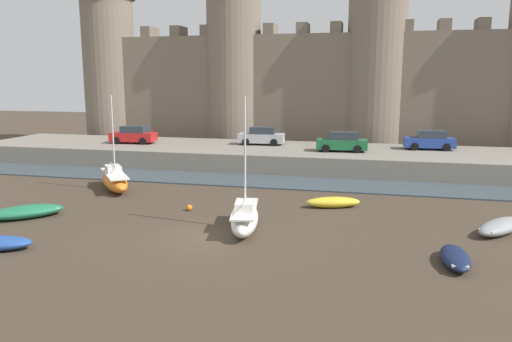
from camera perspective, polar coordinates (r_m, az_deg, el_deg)
name	(u,v)px	position (r m, az deg, el deg)	size (l,w,h in m)	color
ground_plane	(204,238)	(24.09, -5.96, -7.59)	(160.00, 160.00, 0.00)	#423528
water_channel	(266,181)	(36.53, 1.12, -1.20)	(80.00, 4.50, 0.10)	#3D4C56
quay_road	(284,157)	(43.39, 3.23, 1.63)	(56.10, 10.00, 1.57)	gray
castle	(302,77)	(52.59, 5.32, 10.64)	(50.49, 6.39, 20.12)	#7A6B5B
rowboat_midflat_left	(333,202)	(29.68, 8.78, -3.52)	(3.37, 1.96, 0.63)	yellow
rowboat_near_channel_right	(501,226)	(27.28, 26.19, -5.68)	(3.23, 3.74, 0.69)	gray
rowboat_foreground_centre	(25,212)	(29.88, -24.86, -4.23)	(3.89, 3.80, 0.70)	#1E6B47
sailboat_near_channel_left	(245,218)	(24.86, -1.28, -5.34)	(2.19, 5.04, 6.61)	silver
rowboat_midflat_centre	(455,257)	(22.09, 21.81, -9.15)	(1.17, 3.00, 0.59)	#141E3D
sailboat_midflat_right	(115,180)	(35.29, -15.85, -1.00)	(4.55, 5.25, 6.42)	orange
mooring_buoy_near_shore	(189,208)	(28.91, -7.64, -4.17)	(0.36, 0.36, 0.36)	orange
mooring_buoy_near_channel	(244,202)	(29.94, -1.35, -3.56)	(0.38, 0.38, 0.38)	#E04C1E
car_quay_east	(134,135)	(47.56, -13.82, 4.03)	(4.21, 2.10, 1.62)	red
car_quay_west	(342,142)	(41.60, 9.83, 3.29)	(4.21, 2.10, 1.62)	#1E6638
car_quay_centre_east	(430,140)	(44.56, 19.23, 3.33)	(4.21, 2.10, 1.62)	#263F99
car_quay_centre_west	(262,136)	(45.23, 0.66, 4.01)	(4.21, 2.10, 1.62)	#B2B5B7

